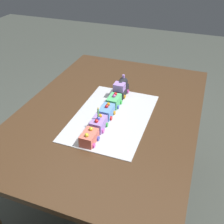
# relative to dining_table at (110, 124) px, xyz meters

# --- Properties ---
(ground_plane) EXTENTS (8.00, 8.00, 0.00)m
(ground_plane) POSITION_rel_dining_table_xyz_m (0.00, 0.00, -0.63)
(ground_plane) COLOR #474C44
(dining_table) EXTENTS (1.40, 1.00, 0.74)m
(dining_table) POSITION_rel_dining_table_xyz_m (0.00, 0.00, 0.00)
(dining_table) COLOR #4C331E
(dining_table) RESTS_ON ground
(cake_board) EXTENTS (0.60, 0.40, 0.00)m
(cake_board) POSITION_rel_dining_table_xyz_m (0.07, 0.04, 0.11)
(cake_board) COLOR silver
(cake_board) RESTS_ON dining_table
(cake_locomotive) EXTENTS (0.14, 0.08, 0.12)m
(cake_locomotive) POSITION_rel_dining_table_xyz_m (-0.18, 0.01, 0.16)
(cake_locomotive) COLOR #232328
(cake_locomotive) RESTS_ON cake_board
(cake_car_gondola_mint_green) EXTENTS (0.10, 0.08, 0.07)m
(cake_car_gondola_mint_green) POSITION_rel_dining_table_xyz_m (-0.05, 0.01, 0.14)
(cake_car_gondola_mint_green) COLOR #59CC7A
(cake_car_gondola_mint_green) RESTS_ON cake_board
(cake_car_hopper_sky_blue) EXTENTS (0.10, 0.08, 0.07)m
(cake_car_hopper_sky_blue) POSITION_rel_dining_table_xyz_m (0.07, 0.01, 0.14)
(cake_car_hopper_sky_blue) COLOR #669EEA
(cake_car_hopper_sky_blue) RESTS_ON cake_board
(cake_car_caboose_lavender) EXTENTS (0.10, 0.08, 0.07)m
(cake_car_caboose_lavender) POSITION_rel_dining_table_xyz_m (0.19, 0.01, 0.14)
(cake_car_caboose_lavender) COLOR #AD84E0
(cake_car_caboose_lavender) RESTS_ON cake_board
(cake_car_flatbed_coral) EXTENTS (0.10, 0.08, 0.07)m
(cake_car_flatbed_coral) POSITION_rel_dining_table_xyz_m (0.31, 0.01, 0.14)
(cake_car_flatbed_coral) COLOR #F27260
(cake_car_flatbed_coral) RESTS_ON cake_board
(birthday_candle) EXTENTS (0.01, 0.01, 0.06)m
(birthday_candle) POSITION_rel_dining_table_xyz_m (0.19, 0.01, 0.21)
(birthday_candle) COLOR #66D872
(birthday_candle) RESTS_ON cake_car_caboose_lavender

